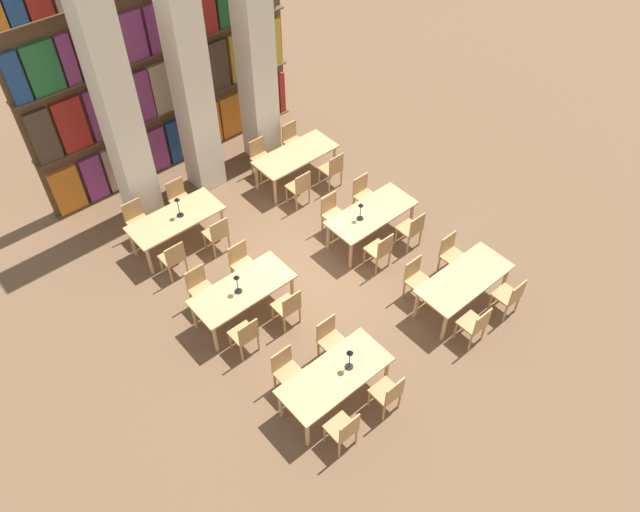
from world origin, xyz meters
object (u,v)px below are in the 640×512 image
at_px(desk_lamp_1, 237,281).
at_px(chair_14, 412,229).
at_px(desk_lamp_3, 178,204).
at_px(chair_23, 293,140).
at_px(chair_6, 510,296).
at_px(chair_4, 475,324).
at_px(chair_11, 242,263).
at_px(pillar_left, 112,90).
at_px(chair_7, 451,254).
at_px(desk_lamp_2, 361,208).
at_px(pillar_right, 253,35).
at_px(desk_lamp_0, 350,356).
at_px(chair_20, 300,187).
at_px(chair_16, 173,258).
at_px(reading_table_5, 296,157).
at_px(chair_2, 388,393).
at_px(chair_15, 364,194).
at_px(chair_5, 416,278).
at_px(chair_13, 332,213).
at_px(chair_1, 286,370).
at_px(reading_table_0, 335,377).
at_px(chair_0, 344,429).
at_px(chair_8, 245,335).
at_px(chair_19, 180,198).
at_px(reading_table_3, 371,215).
at_px(chair_18, 217,234).
at_px(reading_table_2, 243,291).
at_px(chair_10, 288,306).
at_px(reading_table_4, 176,220).
at_px(chair_21, 260,156).
at_px(chair_22, 332,169).
at_px(pillar_center, 187,61).
at_px(chair_17, 137,220).
at_px(chair_3, 330,339).
at_px(chair_12, 380,250).

bearing_deg(desk_lamp_1, chair_14, -11.53).
distance_m(desk_lamp_3, chair_23, 3.59).
height_order(chair_6, chair_14, same).
height_order(chair_4, chair_11, same).
bearing_deg(pillar_left, chair_4, -68.49).
distance_m(chair_7, desk_lamp_2, 1.95).
bearing_deg(pillar_right, desk_lamp_1, -131.69).
height_order(pillar_right, desk_lamp_2, pillar_right).
height_order(desk_lamp_0, chair_11, desk_lamp_0).
distance_m(chair_20, chair_23, 1.68).
distance_m(chair_14, chair_16, 4.71).
relative_size(desk_lamp_2, reading_table_5, 0.22).
xyz_separation_m(chair_4, desk_lamp_2, (0.13, 3.07, 0.52)).
relative_size(chair_2, chair_23, 1.00).
height_order(chair_6, chair_23, same).
height_order(chair_6, chair_15, same).
xyz_separation_m(chair_5, chair_13, (0.01, 2.36, 0.00)).
relative_size(chair_1, chair_16, 1.00).
bearing_deg(desk_lamp_1, pillar_right, 48.31).
bearing_deg(reading_table_0, chair_0, -122.34).
distance_m(chair_0, chair_8, 2.41).
bearing_deg(chair_19, chair_11, 87.77).
bearing_deg(desk_lamp_2, reading_table_3, -2.53).
distance_m(chair_18, reading_table_5, 2.72).
relative_size(pillar_left, reading_table_2, 3.19).
bearing_deg(chair_10, reading_table_2, 124.08).
distance_m(reading_table_0, chair_11, 3.14).
xyz_separation_m(desk_lamp_1, chair_18, (0.66, 1.68, -0.53)).
relative_size(reading_table_4, chair_18, 2.10).
height_order(chair_5, chair_21, same).
bearing_deg(chair_22, chair_0, -129.98).
relative_size(pillar_left, chair_19, 6.71).
distance_m(pillar_center, chair_2, 7.32).
bearing_deg(chair_10, chair_5, -25.05).
distance_m(reading_table_3, chair_17, 4.75).
relative_size(chair_5, desk_lamp_3, 1.90).
bearing_deg(chair_3, chair_1, 0.00).
xyz_separation_m(chair_7, chair_18, (-3.10, 3.40, 0.00)).
bearing_deg(chair_22, chair_23, 90.00).
xyz_separation_m(chair_13, desk_lamp_2, (0.12, -0.68, 0.52)).
relative_size(chair_14, desk_lamp_3, 1.90).
distance_m(desk_lamp_1, chair_19, 3.19).
bearing_deg(chair_11, chair_10, 90.00).
xyz_separation_m(pillar_center, chair_20, (1.10, -2.00, -2.51)).
relative_size(pillar_right, chair_3, 6.71).
distance_m(reading_table_0, chair_12, 3.11).
relative_size(pillar_right, chair_8, 6.71).
bearing_deg(chair_18, chair_8, -113.63).
xyz_separation_m(chair_16, chair_17, (0.00, 1.39, 0.00)).
distance_m(reading_table_0, reading_table_3, 3.86).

